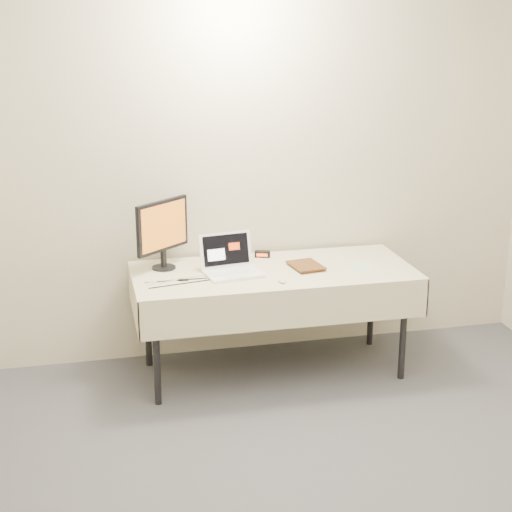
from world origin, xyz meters
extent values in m
cube|color=beige|center=(0.00, 2.50, 1.35)|extent=(4.00, 0.10, 2.70)
cylinder|color=black|center=(-0.82, 1.75, 0.34)|extent=(0.04, 0.04, 0.69)
cylinder|color=black|center=(0.82, 1.75, 0.34)|extent=(0.04, 0.04, 0.69)
cylinder|color=black|center=(-0.82, 2.34, 0.34)|extent=(0.04, 0.04, 0.69)
cylinder|color=black|center=(0.82, 2.34, 0.34)|extent=(0.04, 0.04, 0.69)
cube|color=gray|center=(0.00, 2.04, 0.71)|extent=(1.80, 0.75, 0.04)
cube|color=beige|center=(0.00, 2.04, 0.73)|extent=(1.86, 0.81, 0.01)
cube|color=beige|center=(0.00, 1.64, 0.60)|extent=(1.86, 0.01, 0.25)
cube|color=beige|center=(0.00, 2.45, 0.60)|extent=(1.86, 0.01, 0.25)
cube|color=beige|center=(-0.93, 2.04, 0.60)|extent=(0.01, 0.81, 0.25)
cube|color=beige|center=(0.93, 2.04, 0.60)|extent=(0.01, 0.81, 0.25)
cube|color=white|center=(-0.28, 1.99, 0.75)|extent=(0.39, 0.30, 0.02)
cube|color=white|center=(-0.30, 2.14, 0.87)|extent=(0.36, 0.12, 0.23)
cube|color=black|center=(-0.30, 2.14, 0.87)|extent=(0.32, 0.10, 0.19)
cylinder|color=black|center=(-0.70, 2.24, 0.74)|extent=(0.22, 0.22, 0.01)
cube|color=black|center=(-0.70, 2.24, 0.81)|extent=(0.04, 0.04, 0.11)
cube|color=black|center=(-0.70, 2.24, 1.03)|extent=(0.36, 0.31, 0.34)
cube|color=orange|center=(-0.70, 2.24, 1.03)|extent=(0.31, 0.26, 0.29)
imported|color=brown|center=(0.13, 2.02, 0.86)|extent=(0.19, 0.05, 0.25)
cube|color=black|center=(0.00, 2.34, 0.76)|extent=(0.11, 0.08, 0.04)
cube|color=#FF400C|center=(-0.01, 2.32, 0.76)|extent=(0.07, 0.03, 0.02)
ellipsoid|color=silver|center=(-0.01, 1.78, 0.75)|extent=(0.06, 0.09, 0.02)
cube|color=#B4E2B3|center=(0.59, 1.99, 0.74)|extent=(0.17, 0.27, 0.00)
cube|color=black|center=(-0.61, 1.96, 0.74)|extent=(0.06, 0.02, 0.01)
camera|label=1|loc=(-1.22, -2.73, 2.36)|focal=55.00mm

